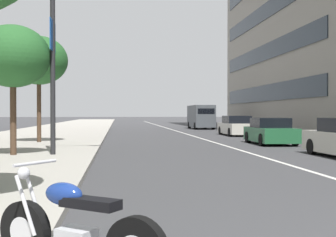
{
  "coord_description": "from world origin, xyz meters",
  "views": [
    {
      "loc": [
        -2.36,
        5.37,
        1.63
      ],
      "look_at": [
        16.8,
        3.21,
        1.41
      ],
      "focal_mm": 47.59,
      "sensor_mm": 36.0,
      "label": 1
    }
  ],
  "objects_px": {
    "delivery_van_ahead": "(201,116)",
    "street_tree_mid_sidewalk": "(13,57)",
    "car_following_behind": "(270,132)",
    "motorcycle_second_in_row": "(75,231)",
    "car_mid_block_traffic": "(236,126)",
    "street_lamp_with_banners": "(63,24)",
    "street_tree_near_plaza_corner": "(39,61)"
  },
  "relations": [
    {
      "from": "motorcycle_second_in_row",
      "to": "car_following_behind",
      "type": "xyz_separation_m",
      "value": [
        18.12,
        -8.44,
        0.22
      ]
    },
    {
      "from": "street_lamp_with_banners",
      "to": "street_tree_mid_sidewalk",
      "type": "bearing_deg",
      "value": 90.3
    },
    {
      "from": "street_tree_near_plaza_corner",
      "to": "delivery_van_ahead",
      "type": "bearing_deg",
      "value": -29.72
    },
    {
      "from": "street_tree_mid_sidewalk",
      "to": "car_mid_block_traffic",
      "type": "bearing_deg",
      "value": -38.47
    },
    {
      "from": "car_mid_block_traffic",
      "to": "street_tree_near_plaza_corner",
      "type": "xyz_separation_m",
      "value": [
        -8.35,
        12.73,
        3.68
      ]
    },
    {
      "from": "motorcycle_second_in_row",
      "to": "car_mid_block_traffic",
      "type": "relative_size",
      "value": 0.38
    },
    {
      "from": "car_following_behind",
      "to": "street_tree_mid_sidewalk",
      "type": "bearing_deg",
      "value": 120.49
    },
    {
      "from": "car_following_behind",
      "to": "car_mid_block_traffic",
      "type": "height_order",
      "value": "car_mid_block_traffic"
    },
    {
      "from": "street_tree_near_plaza_corner",
      "to": "car_mid_block_traffic",
      "type": "bearing_deg",
      "value": -56.73
    },
    {
      "from": "street_lamp_with_banners",
      "to": "street_tree_near_plaza_corner",
      "type": "xyz_separation_m",
      "value": [
        7.22,
        2.1,
        -0.51
      ]
    },
    {
      "from": "car_following_behind",
      "to": "street_lamp_with_banners",
      "type": "distance_m",
      "value": 12.55
    },
    {
      "from": "car_mid_block_traffic",
      "to": "delivery_van_ahead",
      "type": "relative_size",
      "value": 0.86
    },
    {
      "from": "street_tree_mid_sidewalk",
      "to": "street_tree_near_plaza_corner",
      "type": "height_order",
      "value": "street_tree_near_plaza_corner"
    },
    {
      "from": "car_following_behind",
      "to": "street_lamp_with_banners",
      "type": "bearing_deg",
      "value": 124.51
    },
    {
      "from": "delivery_van_ahead",
      "to": "street_tree_near_plaza_corner",
      "type": "relative_size",
      "value": 1.0
    },
    {
      "from": "delivery_van_ahead",
      "to": "car_following_behind",
      "type": "bearing_deg",
      "value": 178.02
    },
    {
      "from": "motorcycle_second_in_row",
      "to": "car_mid_block_traffic",
      "type": "height_order",
      "value": "car_mid_block_traffic"
    },
    {
      "from": "delivery_van_ahead",
      "to": "street_tree_mid_sidewalk",
      "type": "xyz_separation_m",
      "value": [
        -29.43,
        12.33,
        2.33
      ]
    },
    {
      "from": "motorcycle_second_in_row",
      "to": "street_tree_mid_sidewalk",
      "type": "distance_m",
      "value": 12.61
    },
    {
      "from": "street_tree_mid_sidewalk",
      "to": "motorcycle_second_in_row",
      "type": "bearing_deg",
      "value": -164.43
    },
    {
      "from": "delivery_van_ahead",
      "to": "street_tree_mid_sidewalk",
      "type": "bearing_deg",
      "value": 156.82
    },
    {
      "from": "street_lamp_with_banners",
      "to": "street_tree_near_plaza_corner",
      "type": "bearing_deg",
      "value": 16.2
    },
    {
      "from": "street_lamp_with_banners",
      "to": "street_tree_near_plaza_corner",
      "type": "distance_m",
      "value": 7.54
    },
    {
      "from": "street_tree_mid_sidewalk",
      "to": "car_following_behind",
      "type": "bearing_deg",
      "value": -61.46
    },
    {
      "from": "motorcycle_second_in_row",
      "to": "street_tree_near_plaza_corner",
      "type": "height_order",
      "value": "street_tree_near_plaza_corner"
    },
    {
      "from": "delivery_van_ahead",
      "to": "street_tree_near_plaza_corner",
      "type": "xyz_separation_m",
      "value": [
        -22.2,
        12.68,
        3.03
      ]
    },
    {
      "from": "delivery_van_ahead",
      "to": "street_lamp_with_banners",
      "type": "relative_size",
      "value": 0.7
    },
    {
      "from": "motorcycle_second_in_row",
      "to": "street_tree_near_plaza_corner",
      "type": "bearing_deg",
      "value": -43.29
    },
    {
      "from": "car_mid_block_traffic",
      "to": "delivery_van_ahead",
      "type": "distance_m",
      "value": 13.87
    },
    {
      "from": "car_following_behind",
      "to": "street_lamp_with_banners",
      "type": "xyz_separation_m",
      "value": [
        -6.36,
        9.96,
        4.22
      ]
    },
    {
      "from": "street_lamp_with_banners",
      "to": "car_mid_block_traffic",
      "type": "bearing_deg",
      "value": -34.32
    },
    {
      "from": "street_tree_near_plaza_corner",
      "to": "street_tree_mid_sidewalk",
      "type": "bearing_deg",
      "value": -177.26
    }
  ]
}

